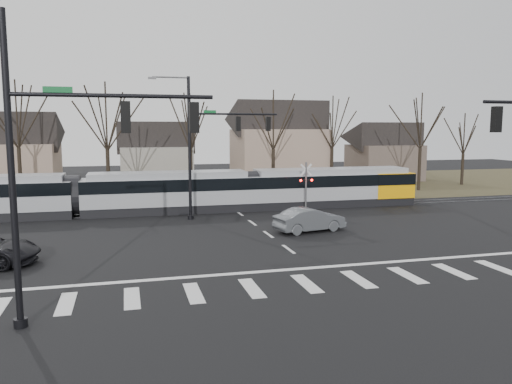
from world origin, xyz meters
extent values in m
plane|color=black|center=(0.00, 0.00, 0.00)|extent=(140.00, 140.00, 0.00)
cube|color=#38331E|center=(0.00, 32.00, 0.01)|extent=(140.00, 28.00, 0.01)
cube|color=silver|center=(-10.80, -4.00, 0.01)|extent=(0.60, 2.60, 0.01)
cube|color=silver|center=(-8.40, -4.00, 0.01)|extent=(0.60, 2.60, 0.01)
cube|color=silver|center=(-6.00, -4.00, 0.01)|extent=(0.60, 2.60, 0.01)
cube|color=silver|center=(-3.60, -4.00, 0.01)|extent=(0.60, 2.60, 0.01)
cube|color=silver|center=(-1.20, -4.00, 0.01)|extent=(0.60, 2.60, 0.01)
cube|color=silver|center=(1.20, -4.00, 0.01)|extent=(0.60, 2.60, 0.01)
cube|color=silver|center=(3.60, -4.00, 0.01)|extent=(0.60, 2.60, 0.01)
cube|color=silver|center=(6.00, -4.00, 0.01)|extent=(0.60, 2.60, 0.01)
cube|color=silver|center=(8.40, -4.00, 0.01)|extent=(0.60, 2.60, 0.01)
cube|color=silver|center=(0.00, -1.80, 0.01)|extent=(28.00, 0.35, 0.01)
cube|color=silver|center=(0.00, 2.00, 0.01)|extent=(0.18, 2.00, 0.01)
cube|color=silver|center=(0.00, 6.00, 0.01)|extent=(0.18, 2.00, 0.01)
cube|color=silver|center=(0.00, 10.00, 0.01)|extent=(0.18, 2.00, 0.01)
cube|color=silver|center=(0.00, 14.00, 0.01)|extent=(0.18, 2.00, 0.01)
cube|color=silver|center=(0.00, 18.00, 0.01)|extent=(0.18, 2.00, 0.01)
cube|color=silver|center=(0.00, 22.00, 0.01)|extent=(0.18, 2.00, 0.01)
cube|color=silver|center=(0.00, 26.00, 0.01)|extent=(0.18, 2.00, 0.01)
cube|color=silver|center=(0.00, 30.00, 0.01)|extent=(0.18, 2.00, 0.01)
cube|color=#59595E|center=(0.00, 15.10, 0.03)|extent=(90.00, 0.12, 0.06)
cube|color=#59595E|center=(0.00, 16.50, 0.03)|extent=(90.00, 0.12, 0.06)
cube|color=gray|center=(-5.22, 16.00, 1.60)|extent=(13.15, 3.07, 3.20)
cube|color=black|center=(-5.22, 16.00, 2.25)|extent=(13.17, 3.11, 0.93)
cube|color=gray|center=(8.48, 16.00, 1.60)|extent=(14.25, 3.07, 3.20)
cube|color=black|center=(8.48, 16.00, 2.25)|extent=(14.27, 3.11, 0.93)
cube|color=#FFAC07|center=(13.85, 16.00, 1.70)|extent=(3.51, 3.13, 2.14)
imported|color=#515459|center=(2.82, 6.19, 0.77)|extent=(3.55, 5.32, 1.53)
cylinder|color=black|center=(-12.00, -6.00, 5.10)|extent=(0.22, 0.22, 10.20)
cylinder|color=black|center=(-12.00, -6.00, 0.15)|extent=(0.44, 0.44, 0.30)
cylinder|color=black|center=(-8.75, -6.00, 7.60)|extent=(6.50, 0.14, 0.14)
cube|color=#0C5926|center=(-10.50, -6.00, 7.75)|extent=(0.90, 0.03, 0.22)
cube|color=black|center=(-8.43, -6.00, 6.90)|extent=(0.32, 0.32, 1.05)
sphere|color=#FF0C07|center=(-8.43, -6.00, 7.23)|extent=(0.22, 0.22, 0.22)
cube|color=black|center=(-6.15, -6.00, 6.90)|extent=(0.32, 0.32, 1.05)
sphere|color=#FF0C07|center=(-6.15, -6.00, 7.23)|extent=(0.22, 0.22, 0.22)
cube|color=black|center=(6.15, -6.00, 6.90)|extent=(0.32, 0.32, 1.05)
sphere|color=#FF0C07|center=(6.15, -6.00, 7.23)|extent=(0.22, 0.22, 0.22)
cylinder|color=black|center=(-4.00, 12.50, 5.10)|extent=(0.22, 0.22, 10.20)
cylinder|color=black|center=(-4.00, 12.50, 0.15)|extent=(0.44, 0.44, 0.30)
cylinder|color=black|center=(-0.75, 12.50, 7.60)|extent=(6.50, 0.14, 0.14)
cube|color=#0C5926|center=(-2.50, 12.50, 7.75)|extent=(0.90, 0.03, 0.22)
cube|color=black|center=(-0.42, 12.50, 6.90)|extent=(0.32, 0.32, 1.05)
sphere|color=#FF0C07|center=(-0.42, 12.50, 7.23)|extent=(0.22, 0.22, 0.22)
cube|color=black|center=(1.85, 12.50, 6.90)|extent=(0.32, 0.32, 1.05)
sphere|color=#FF0C07|center=(1.85, 12.50, 7.23)|extent=(0.22, 0.22, 0.22)
cube|color=#59595B|center=(-6.50, 12.50, 10.02)|extent=(0.55, 0.22, 0.14)
cylinder|color=#59595B|center=(5.00, 12.80, 2.00)|extent=(0.14, 0.14, 4.00)
cylinder|color=#59595B|center=(5.00, 12.80, 0.10)|extent=(0.36, 0.36, 0.20)
cube|color=silver|center=(5.00, 12.80, 3.40)|extent=(0.95, 0.04, 0.95)
cube|color=silver|center=(5.00, 12.80, 3.40)|extent=(0.95, 0.04, 0.95)
cube|color=black|center=(5.00, 12.80, 2.60)|extent=(1.00, 0.10, 0.12)
sphere|color=#FF0C07|center=(4.55, 12.72, 2.60)|extent=(0.18, 0.18, 0.18)
sphere|color=#FF0C07|center=(5.45, 12.72, 2.60)|extent=(0.18, 0.18, 0.18)
cube|color=gray|center=(-20.00, 34.00, 2.50)|extent=(9.00, 8.00, 5.00)
cube|color=gray|center=(-5.00, 36.00, 2.25)|extent=(8.00, 7.00, 4.50)
cube|color=gray|center=(9.00, 33.00, 3.25)|extent=(10.00, 8.00, 6.50)
cube|color=brown|center=(24.00, 35.00, 2.25)|extent=(8.00, 7.00, 4.50)
camera|label=1|loc=(-8.49, -23.27, 6.50)|focal=35.00mm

